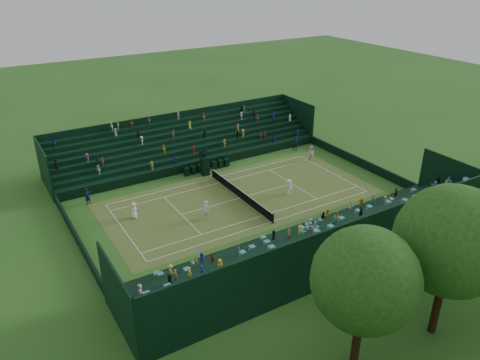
{
  "coord_description": "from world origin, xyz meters",
  "views": [
    {
      "loc": [
        35.31,
        -21.4,
        21.58
      ],
      "look_at": [
        0.0,
        0.0,
        2.0
      ],
      "focal_mm": 35.0,
      "sensor_mm": 36.0,
      "label": 1
    }
  ],
  "objects_px": {
    "umpire_chair": "(205,164)",
    "player_far_east": "(289,186)",
    "player_near_east": "(206,210)",
    "player_far_west": "(311,153)",
    "tennis_net": "(240,193)",
    "player_near_west": "(134,210)"
  },
  "relations": [
    {
      "from": "player_far_west",
      "to": "player_far_east",
      "type": "distance_m",
      "value": 9.37
    },
    {
      "from": "tennis_net",
      "to": "umpire_chair",
      "type": "height_order",
      "value": "umpire_chair"
    },
    {
      "from": "umpire_chair",
      "to": "player_near_east",
      "type": "distance_m",
      "value": 9.64
    },
    {
      "from": "player_near_east",
      "to": "player_far_east",
      "type": "bearing_deg",
      "value": -107.65
    },
    {
      "from": "umpire_chair",
      "to": "player_far_west",
      "type": "bearing_deg",
      "value": 77.62
    },
    {
      "from": "tennis_net",
      "to": "umpire_chair",
      "type": "relative_size",
      "value": 3.72
    },
    {
      "from": "player_far_west",
      "to": "player_near_east",
      "type": "bearing_deg",
      "value": -51.37
    },
    {
      "from": "umpire_chair",
      "to": "player_far_east",
      "type": "xyz_separation_m",
      "value": [
        8.43,
        5.13,
        -0.54
      ]
    },
    {
      "from": "player_near_west",
      "to": "player_far_east",
      "type": "distance_m",
      "value": 15.42
    },
    {
      "from": "player_far_west",
      "to": "player_far_east",
      "type": "height_order",
      "value": "player_far_west"
    },
    {
      "from": "umpire_chair",
      "to": "player_far_east",
      "type": "height_order",
      "value": "umpire_chair"
    },
    {
      "from": "player_near_east",
      "to": "player_far_east",
      "type": "xyz_separation_m",
      "value": [
        -0.18,
        9.44,
        -0.13
      ]
    },
    {
      "from": "player_far_east",
      "to": "umpire_chair",
      "type": "bearing_deg",
      "value": -151.02
    },
    {
      "from": "player_near_east",
      "to": "player_far_west",
      "type": "relative_size",
      "value": 1.04
    },
    {
      "from": "tennis_net",
      "to": "player_far_east",
      "type": "relative_size",
      "value": 7.35
    },
    {
      "from": "umpire_chair",
      "to": "player_far_east",
      "type": "bearing_deg",
      "value": 31.3
    },
    {
      "from": "umpire_chair",
      "to": "player_far_west",
      "type": "relative_size",
      "value": 1.76
    },
    {
      "from": "player_near_west",
      "to": "umpire_chair",
      "type": "bearing_deg",
      "value": -71.02
    },
    {
      "from": "tennis_net",
      "to": "player_near_east",
      "type": "height_order",
      "value": "player_near_east"
    },
    {
      "from": "tennis_net",
      "to": "player_near_west",
      "type": "distance_m",
      "value": 10.46
    },
    {
      "from": "tennis_net",
      "to": "player_near_east",
      "type": "relative_size",
      "value": 6.29
    },
    {
      "from": "tennis_net",
      "to": "player_far_east",
      "type": "xyz_separation_m",
      "value": [
        1.68,
        4.73,
        0.27
      ]
    }
  ]
}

